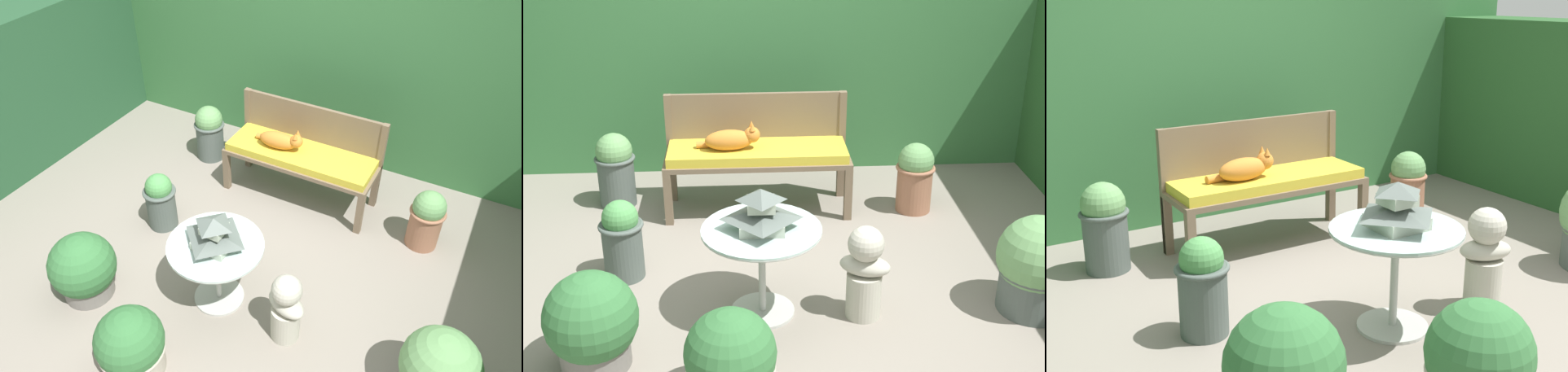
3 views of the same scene
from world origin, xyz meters
The scene contains 13 objects.
ground centered at (0.00, 0.00, 0.00)m, with size 30.00×30.00×0.00m, color gray.
foliage_hedge_back centered at (0.00, 2.38, 0.97)m, with size 6.40×0.86×1.94m, color #38703D.
garden_bench centered at (0.07, 1.12, 0.46)m, with size 1.45×0.50×0.54m.
bench_backrest centered at (0.07, 1.35, 0.66)m, with size 1.45×0.06×0.91m.
cat centered at (-0.12, 1.08, 0.63)m, with size 0.50×0.19×0.22m.
patio_table centered at (0.05, -0.35, 0.47)m, with size 0.73×0.73×0.59m.
pagoda_birdhouse centered at (0.05, -0.35, 0.70)m, with size 0.36×0.36×0.26m.
garden_bust centered at (0.68, -0.42, 0.32)m, with size 0.35×0.28×0.62m.
potted_plant_bench_left centered at (-1.07, 1.28, 0.32)m, with size 0.33×0.33×0.61m.
potted_plant_hedge_corner centered at (-0.14, -1.16, 0.25)m, with size 0.48×0.48×0.55m.
potted_plant_patio_mid centered at (-0.90, -0.81, 0.27)m, with size 0.52×0.52×0.58m.
potted_plant_path_edge centered at (1.32, 1.03, 0.30)m, with size 0.31×0.31×0.57m.
potted_plant_bench_right centered at (-0.86, 0.14, 0.29)m, with size 0.30×0.30×0.56m.
Camera 1 is at (1.61, -2.53, 3.26)m, focal length 35.00 mm.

